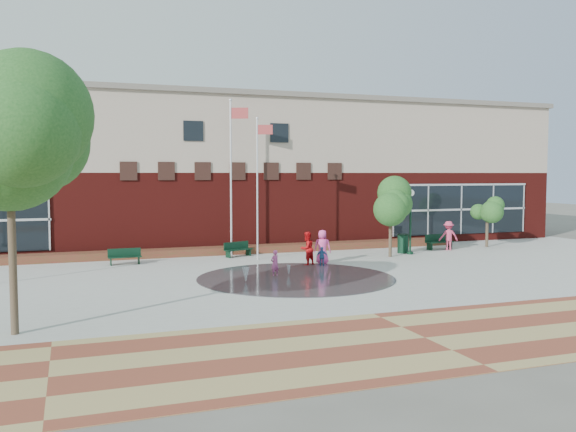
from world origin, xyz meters
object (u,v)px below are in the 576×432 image
object	(u,v)px
trash_can	(403,243)
flagpole_right	(232,168)
tree_big_left	(9,130)
flagpole_left	(258,181)
bench_left	(125,260)
child_splash	(275,263)

from	to	relation	value
trash_can	flagpole_right	bearing A→B (deg)	165.89
flagpole_right	tree_big_left	xyz separation A→B (m)	(-9.77, -13.83, 0.91)
flagpole_right	trash_can	world-z (taller)	flagpole_right
flagpole_left	flagpole_right	size ratio (longest dim) A/B	0.87
trash_can	tree_big_left	xyz separation A→B (m)	(-18.99, -11.51, 5.09)
flagpole_left	tree_big_left	size ratio (longest dim) A/B	0.93
bench_left	child_splash	bearing A→B (deg)	-45.02
flagpole_right	trash_can	size ratio (longest dim) A/B	7.80
flagpole_left	flagpole_right	bearing A→B (deg)	134.23
flagpole_left	trash_can	size ratio (longest dim) A/B	6.75
bench_left	tree_big_left	size ratio (longest dim) A/B	0.20
flagpole_right	bench_left	bearing A→B (deg)	-141.39
flagpole_left	tree_big_left	world-z (taller)	tree_big_left
flagpole_right	child_splash	world-z (taller)	flagpole_right
bench_left	trash_can	xyz separation A→B (m)	(15.02, -0.77, 0.29)
flagpole_left	tree_big_left	bearing A→B (deg)	-109.55
flagpole_right	child_splash	size ratio (longest dim) A/B	7.35
flagpole_left	trash_can	xyz separation A→B (m)	(8.39, -0.21, -3.53)
flagpole_right	child_splash	distance (m)	8.28
tree_big_left	flagpole_left	bearing A→B (deg)	47.88
child_splash	flagpole_left	bearing A→B (deg)	-123.42
tree_big_left	bench_left	bearing A→B (deg)	72.12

